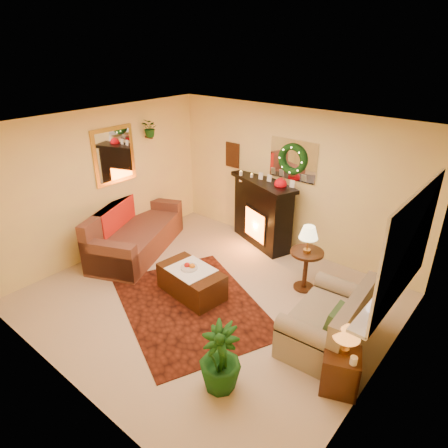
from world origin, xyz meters
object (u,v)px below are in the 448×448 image
Objects in this scene: sofa at (137,230)px; side_table_round at (305,270)px; end_table_square at (340,369)px; fireplace at (262,217)px; loveseat at (328,313)px; coffee_table at (192,282)px.

side_table_round is (3.00, 0.90, -0.10)m from sofa.
fireplace is at bearing 139.13° from end_table_square.
loveseat is (2.23, -1.72, -0.13)m from fireplace.
sofa is 1.63× the size of fireplace.
coffee_table is at bearing -65.35° from fireplace.
sofa is 4.33× the size of end_table_square.
sofa reaches higher than side_table_round.
end_table_square is 2.58m from coffee_table.
sofa reaches higher than coffee_table.
loveseat is at bearing -47.27° from side_table_round.
fireplace is 2.82m from loveseat.
loveseat is 1.34× the size of coffee_table.
side_table_round is 1.79m from coffee_table.
coffee_table is (-2.57, 0.25, -0.06)m from end_table_square.
side_table_round reaches higher than end_table_square.
fireplace is 2.14m from coffee_table.
fireplace is at bearing 24.18° from sofa.
coffee_table is (1.73, -0.36, -0.22)m from sofa.
loveseat reaches higher than side_table_round.
coffee_table is at bearing -35.45° from sofa.
end_table_square is at bearing -31.88° from sofa.
coffee_table is at bearing -173.37° from loveseat.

